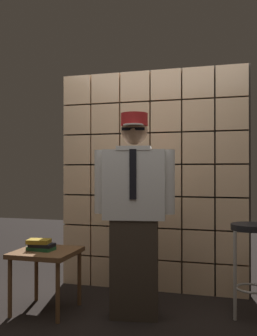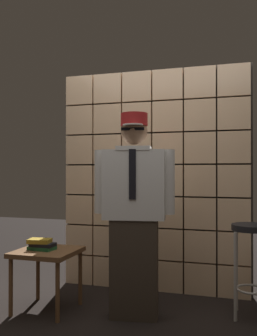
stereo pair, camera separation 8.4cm
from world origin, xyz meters
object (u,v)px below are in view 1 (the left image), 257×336
Objects in this scene: bar_stool at (251,247)px; side_table at (46,258)px; standing_person at (134,211)px; book_stack at (41,245)px.

side_table is at bearing -167.92° from bar_stool.
standing_person reaches higher than side_table.
book_stack is at bearing -155.50° from side_table.
bar_stool is 3.24× the size of book_stack.
standing_person is 2.20× the size of bar_stool.
standing_person reaches higher than bar_stool.
book_stack is (-1.77, -0.39, -0.00)m from bar_stool.
side_table is (-0.78, -0.07, -0.43)m from standing_person.
bar_stool is at bearing 12.41° from book_stack.
standing_person is 1.04m from bar_stool.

